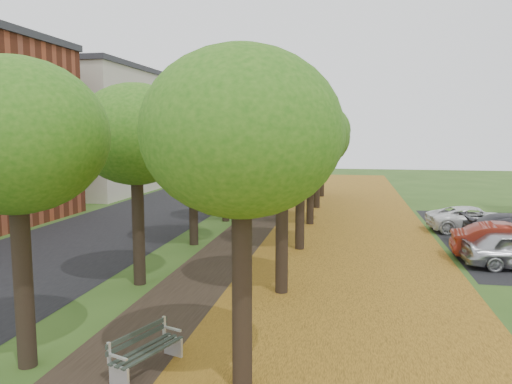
% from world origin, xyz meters
% --- Properties ---
extents(ground, '(120.00, 120.00, 0.00)m').
position_xyz_m(ground, '(0.00, 0.00, 0.00)').
color(ground, '#2D4C19').
rests_on(ground, ground).
extents(street_asphalt, '(8.00, 70.00, 0.01)m').
position_xyz_m(street_asphalt, '(-7.50, 15.00, 0.00)').
color(street_asphalt, black).
rests_on(street_asphalt, ground).
extents(footpath, '(3.20, 70.00, 0.01)m').
position_xyz_m(footpath, '(0.00, 15.00, 0.00)').
color(footpath, black).
rests_on(footpath, ground).
extents(leaf_verge, '(7.50, 70.00, 0.01)m').
position_xyz_m(leaf_verge, '(5.00, 15.00, 0.01)').
color(leaf_verge, '#B07620').
rests_on(leaf_verge, ground).
extents(tree_row_west, '(4.20, 34.20, 6.66)m').
position_xyz_m(tree_row_west, '(-2.20, 15.00, 4.84)').
color(tree_row_west, black).
rests_on(tree_row_west, ground).
extents(tree_row_east, '(4.20, 34.20, 6.66)m').
position_xyz_m(tree_row_east, '(2.60, 15.00, 4.84)').
color(tree_row_east, black).
rests_on(tree_row_east, ground).
extents(building_cream, '(10.30, 20.30, 10.40)m').
position_xyz_m(building_cream, '(-17.00, 33.00, 5.21)').
color(building_cream, beige).
rests_on(building_cream, ground).
extents(bench, '(1.12, 1.89, 0.86)m').
position_xyz_m(bench, '(0.42, 0.30, 0.45)').
color(bench, '#273128').
rests_on(bench, ground).
extents(car_red, '(4.56, 1.92, 1.46)m').
position_xyz_m(car_red, '(11.00, 11.49, 0.73)').
color(car_red, maroon).
rests_on(car_red, ground).
extents(car_white, '(4.81, 2.60, 1.28)m').
position_xyz_m(car_white, '(11.00, 17.37, 0.64)').
color(car_white, white).
rests_on(car_white, ground).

